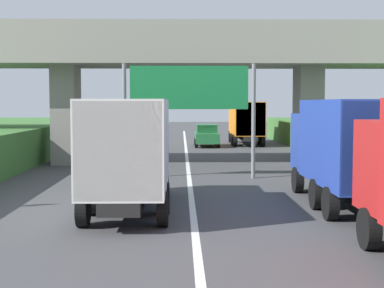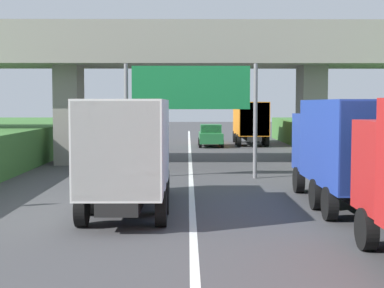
# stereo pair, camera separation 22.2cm
# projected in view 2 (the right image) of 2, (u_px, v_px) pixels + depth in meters

# --- Properties ---
(lane_centre_stripe) EXTENTS (0.20, 86.01, 0.01)m
(lane_centre_stripe) POSITION_uv_depth(u_px,v_px,m) (191.00, 177.00, 26.06)
(lane_centre_stripe) COLOR white
(lane_centre_stripe) RESTS_ON ground
(overpass_bridge) EXTENTS (40.00, 4.80, 7.57)m
(overpass_bridge) POSITION_uv_depth(u_px,v_px,m) (190.00, 60.00, 31.39)
(overpass_bridge) COLOR gray
(overpass_bridge) RESTS_ON ground
(overhead_highway_sign) EXTENTS (5.88, 0.18, 5.07)m
(overhead_highway_sign) POSITION_uv_depth(u_px,v_px,m) (191.00, 95.00, 25.22)
(overhead_highway_sign) COLOR slate
(overhead_highway_sign) RESTS_ON ground
(truck_blue) EXTENTS (2.44, 7.30, 3.44)m
(truck_blue) POSITION_uv_depth(u_px,v_px,m) (346.00, 147.00, 18.45)
(truck_blue) COLOR black
(truck_blue) RESTS_ON ground
(truck_silver) EXTENTS (2.44, 7.30, 3.44)m
(truck_silver) POSITION_uv_depth(u_px,v_px,m) (130.00, 149.00, 17.63)
(truck_silver) COLOR black
(truck_silver) RESTS_ON ground
(truck_orange) EXTENTS (2.44, 7.30, 3.44)m
(truck_orange) POSITION_uv_depth(u_px,v_px,m) (250.00, 121.00, 46.18)
(truck_orange) COLOR black
(truck_orange) RESTS_ON ground
(car_black) EXTENTS (1.86, 4.10, 1.72)m
(car_black) POSITION_uv_depth(u_px,v_px,m) (125.00, 136.00, 43.83)
(car_black) COLOR black
(car_black) RESTS_ON ground
(car_green) EXTENTS (1.86, 4.10, 1.72)m
(car_green) POSITION_uv_depth(u_px,v_px,m) (211.00, 135.00, 44.08)
(car_green) COLOR #236B38
(car_green) RESTS_ON ground
(construction_barrel_4) EXTENTS (0.57, 0.57, 0.90)m
(construction_barrel_4) POSITION_uv_depth(u_px,v_px,m) (365.00, 179.00, 21.72)
(construction_barrel_4) COLOR orange
(construction_barrel_4) RESTS_ON ground
(construction_barrel_5) EXTENTS (0.57, 0.57, 0.90)m
(construction_barrel_5) POSITION_uv_depth(u_px,v_px,m) (343.00, 168.00, 25.30)
(construction_barrel_5) COLOR orange
(construction_barrel_5) RESTS_ON ground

